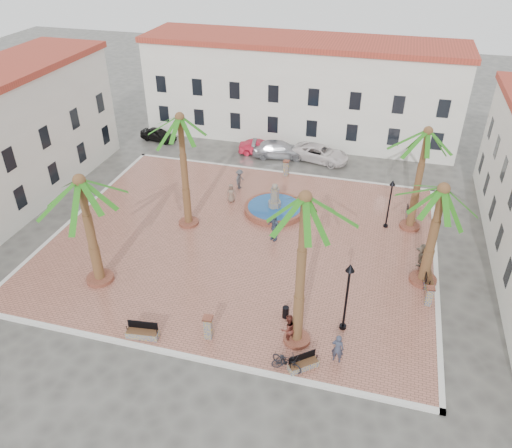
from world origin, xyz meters
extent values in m
plane|color=#56544F|center=(0.00, 0.00, 0.00)|extent=(120.00, 120.00, 0.00)
cube|color=#A96452|center=(0.00, 0.00, 0.07)|extent=(26.00, 22.00, 0.15)
cube|color=silver|center=(0.00, 11.00, 0.08)|extent=(26.30, 0.30, 0.16)
cube|color=silver|center=(0.00, -11.00, 0.08)|extent=(26.30, 0.30, 0.16)
cube|color=silver|center=(13.00, 0.00, 0.08)|extent=(0.30, 22.30, 0.16)
cube|color=silver|center=(-13.00, 0.00, 0.08)|extent=(0.30, 22.30, 0.16)
cube|color=white|center=(0.00, 20.00, 4.50)|extent=(30.00, 7.00, 9.00)
cube|color=#B13B2B|center=(0.00, 20.00, 9.25)|extent=(30.40, 7.40, 0.50)
cube|color=black|center=(-13.12, 16.52, 2.20)|extent=(1.00, 0.12, 1.60)
cube|color=black|center=(-9.38, 16.52, 2.20)|extent=(1.00, 0.12, 1.60)
cube|color=black|center=(-5.62, 16.52, 2.20)|extent=(1.00, 0.12, 1.60)
cube|color=black|center=(-1.88, 16.52, 2.20)|extent=(1.00, 0.12, 1.60)
cube|color=black|center=(1.88, 16.52, 2.20)|extent=(1.00, 0.12, 1.60)
cube|color=black|center=(5.62, 16.52, 2.20)|extent=(1.00, 0.12, 1.60)
cube|color=black|center=(9.38, 16.52, 2.20)|extent=(1.00, 0.12, 1.60)
cube|color=black|center=(13.12, 16.52, 2.20)|extent=(1.00, 0.12, 1.60)
cube|color=black|center=(-13.12, 16.52, 5.20)|extent=(1.00, 0.12, 1.60)
cube|color=black|center=(-9.38, 16.52, 5.20)|extent=(1.00, 0.12, 1.60)
cube|color=black|center=(-5.62, 16.52, 5.20)|extent=(1.00, 0.12, 1.60)
cube|color=black|center=(-1.88, 16.52, 5.20)|extent=(1.00, 0.12, 1.60)
cube|color=black|center=(1.88, 16.52, 5.20)|extent=(1.00, 0.12, 1.60)
cube|color=black|center=(5.62, 16.52, 5.20)|extent=(1.00, 0.12, 1.60)
cube|color=black|center=(9.38, 16.52, 5.20)|extent=(1.00, 0.12, 1.60)
cube|color=black|center=(13.12, 16.52, 5.20)|extent=(1.00, 0.12, 1.60)
cube|color=black|center=(16.54, -2.06, 2.20)|extent=(0.12, 1.00, 1.60)
cube|color=black|center=(16.54, 1.65, 2.20)|extent=(0.12, 1.00, 1.60)
cube|color=black|center=(16.54, 5.37, 2.20)|extent=(0.12, 1.00, 1.60)
cube|color=black|center=(16.54, 9.08, 2.20)|extent=(0.12, 1.00, 1.60)
cube|color=black|center=(16.54, 12.80, 2.20)|extent=(0.12, 1.00, 1.60)
cube|color=black|center=(16.54, 5.37, 5.20)|extent=(0.12, 1.00, 1.60)
cube|color=black|center=(16.54, 9.08, 5.20)|extent=(0.12, 1.00, 1.60)
cube|color=black|center=(16.54, 12.80, 5.20)|extent=(0.12, 1.00, 1.60)
cube|color=black|center=(-16.02, -2.00, 2.20)|extent=(0.12, 1.00, 1.60)
cube|color=black|center=(-16.02, 2.00, 2.20)|extent=(0.12, 1.00, 1.60)
cube|color=black|center=(-16.02, 6.00, 2.20)|extent=(0.12, 1.00, 1.60)
cube|color=black|center=(-16.02, 10.00, 2.20)|extent=(0.12, 1.00, 1.60)
cube|color=black|center=(-16.02, -2.00, 5.20)|extent=(0.12, 1.00, 1.60)
cube|color=black|center=(-16.02, 2.00, 5.20)|extent=(0.12, 1.00, 1.60)
cube|color=black|center=(-16.02, 6.00, 5.20)|extent=(0.12, 1.00, 1.60)
cube|color=black|center=(-16.02, 10.00, 5.20)|extent=(0.12, 1.00, 1.60)
cylinder|color=brown|center=(1.28, 4.28, 0.37)|extent=(4.62, 4.62, 0.44)
cylinder|color=#194C8C|center=(1.28, 4.28, 0.57)|extent=(4.07, 4.07, 0.07)
cylinder|color=slate|center=(1.28, 4.28, 0.59)|extent=(0.99, 0.99, 0.88)
cylinder|color=slate|center=(1.28, 4.28, 1.47)|extent=(0.66, 0.66, 1.32)
sphere|color=slate|center=(1.28, 4.28, 2.29)|extent=(0.48, 0.48, 0.48)
cylinder|color=brown|center=(-4.38, 0.93, 0.26)|extent=(1.45, 1.45, 0.22)
cylinder|color=brown|center=(-4.38, 0.93, 4.36)|extent=(0.47, 0.47, 7.98)
sphere|color=brown|center=(-4.38, 0.93, 8.35)|extent=(0.63, 0.63, 0.63)
cylinder|color=brown|center=(-7.26, -6.63, 0.28)|extent=(1.68, 1.68, 0.25)
cylinder|color=brown|center=(-7.26, -6.63, 3.78)|extent=(0.54, 0.54, 6.75)
sphere|color=brown|center=(-7.26, -6.63, 7.15)|extent=(0.73, 0.73, 0.73)
cylinder|color=brown|center=(5.58, -8.43, 0.26)|extent=(1.44, 1.44, 0.22)
cylinder|color=brown|center=(5.58, -8.43, 4.69)|extent=(0.47, 0.47, 8.64)
sphere|color=brown|center=(5.58, -8.43, 9.00)|extent=(0.63, 0.63, 0.63)
cylinder|color=brown|center=(12.15, -1.42, 0.27)|extent=(1.66, 1.66, 0.25)
cylinder|color=brown|center=(12.15, -1.42, 3.54)|extent=(0.54, 0.54, 6.28)
sphere|color=brown|center=(12.15, -1.42, 6.68)|extent=(0.73, 0.73, 0.73)
cylinder|color=brown|center=(11.26, 4.74, 0.26)|extent=(1.44, 1.44, 0.22)
cylinder|color=brown|center=(11.26, 4.74, 3.97)|extent=(0.47, 0.47, 7.20)
sphere|color=brown|center=(11.26, 4.74, 7.57)|extent=(0.63, 0.63, 0.63)
cube|color=slate|center=(-2.50, -10.40, 0.35)|extent=(1.82, 0.75, 0.39)
cube|color=#56351E|center=(-2.50, -10.40, 0.57)|extent=(1.72, 0.69, 0.06)
cube|color=black|center=(-2.52, -10.18, 0.84)|extent=(1.67, 0.25, 0.49)
cylinder|color=black|center=(-3.33, -10.50, 0.69)|extent=(0.05, 0.05, 0.30)
cylinder|color=black|center=(-1.67, -10.30, 0.69)|extent=(0.05, 0.05, 0.30)
cube|color=slate|center=(6.29, -10.22, 0.33)|extent=(1.54, 1.39, 0.35)
cube|color=#56351E|center=(6.29, -10.22, 0.53)|extent=(1.45, 1.30, 0.05)
cube|color=black|center=(6.16, -10.07, 0.77)|extent=(1.19, 0.99, 0.44)
cylinder|color=black|center=(5.70, -10.70, 0.64)|extent=(0.05, 0.05, 0.27)
cylinder|color=black|center=(6.87, -9.74, 0.64)|extent=(0.05, 0.05, 0.27)
cube|color=slate|center=(12.40, -1.36, 0.36)|extent=(0.73, 1.93, 0.42)
cube|color=#56351E|center=(12.40, -1.36, 0.60)|extent=(0.67, 1.82, 0.06)
cube|color=black|center=(12.17, -1.38, 0.88)|extent=(0.20, 1.78, 0.52)
cylinder|color=black|center=(12.48, -2.24, 0.73)|extent=(0.05, 0.05, 0.31)
cylinder|color=black|center=(12.32, -0.47, 0.73)|extent=(0.05, 0.05, 0.31)
cube|color=slate|center=(11.30, 5.97, 0.33)|extent=(0.71, 1.67, 0.36)
cube|color=#56351E|center=(11.30, 5.97, 0.54)|extent=(0.66, 1.58, 0.05)
cube|color=black|center=(11.10, 5.94, 0.78)|extent=(0.25, 1.52, 0.45)
cylinder|color=black|center=(11.40, 5.21, 0.64)|extent=(0.05, 0.05, 0.27)
cylinder|color=black|center=(11.19, 6.72, 0.64)|extent=(0.05, 0.05, 0.27)
cylinder|color=black|center=(7.86, -6.82, 0.24)|extent=(0.39, 0.39, 0.17)
cylinder|color=black|center=(7.86, -6.82, 2.22)|extent=(0.13, 0.13, 3.92)
cone|color=black|center=(7.86, -6.82, 4.35)|extent=(0.48, 0.48, 0.44)
sphere|color=beige|center=(7.86, -6.82, 4.18)|extent=(0.26, 0.26, 0.26)
cylinder|color=black|center=(9.59, 4.35, 0.23)|extent=(0.34, 0.34, 0.15)
cylinder|color=black|center=(9.59, 4.35, 1.93)|extent=(0.11, 0.11, 3.38)
cone|color=black|center=(9.59, 4.35, 3.76)|extent=(0.41, 0.41, 0.38)
sphere|color=beige|center=(9.59, 4.35, 3.62)|extent=(0.23, 0.23, 0.23)
cube|color=slate|center=(0.95, -9.45, 0.82)|extent=(0.44, 0.44, 1.34)
cube|color=brown|center=(0.95, -9.45, 1.54)|extent=(0.56, 0.56, 0.10)
cube|color=slate|center=(0.82, 10.40, 0.80)|extent=(0.42, 0.42, 1.30)
cube|color=brown|center=(0.82, 10.40, 1.50)|extent=(0.53, 0.53, 0.10)
cube|color=slate|center=(12.40, -3.59, 0.75)|extent=(0.39, 0.39, 1.19)
cube|color=brown|center=(12.40, -3.59, 1.39)|extent=(0.49, 0.49, 0.09)
cylinder|color=black|center=(4.61, -6.82, 0.51)|extent=(0.37, 0.37, 0.72)
imported|color=#34384C|center=(7.83, -9.27, 1.02)|extent=(0.69, 0.50, 1.75)
imported|color=black|center=(5.47, -10.40, 0.60)|extent=(1.83, 1.18, 0.91)
imported|color=#57231C|center=(5.12, -8.58, 1.03)|extent=(1.09, 1.07, 1.77)
imported|color=black|center=(5.43, -10.40, 0.60)|extent=(1.56, 0.88, 0.90)
imported|color=#796052|center=(-2.35, 4.83, 0.91)|extent=(0.85, 0.66, 1.53)
imported|color=#3C4B65|center=(2.14, 0.60, 1.13)|extent=(1.23, 1.00, 1.96)
imported|color=#454449|center=(-2.34, 7.13, 0.99)|extent=(0.80, 1.18, 1.68)
imported|color=#776B5A|center=(11.96, -0.11, 1.07)|extent=(0.74, 1.76, 1.84)
imported|color=black|center=(-13.16, 14.81, 0.63)|extent=(3.89, 2.06, 1.26)
imported|color=#B3152B|center=(-2.59, 14.38, 0.64)|extent=(4.04, 1.96, 1.27)
imported|color=#BBBCC4|center=(-0.64, 14.27, 0.74)|extent=(5.40, 2.92, 1.48)
imported|color=white|center=(3.13, 14.43, 0.73)|extent=(5.65, 3.53, 1.46)
camera|label=1|loc=(8.56, -27.51, 19.88)|focal=35.00mm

